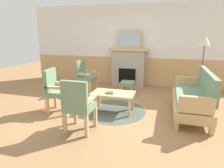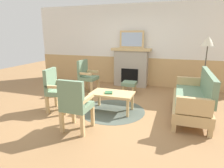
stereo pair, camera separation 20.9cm
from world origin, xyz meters
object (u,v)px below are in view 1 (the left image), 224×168
armchair_front_left (78,104)px  floor_lamp_by_couch (205,45)px  footstool (128,84)px  couch (193,97)px  book_on_table (109,93)px  framed_picture (129,39)px  armchair_near_fireplace (56,89)px  coffee_table (113,95)px  fireplace (128,67)px  armchair_by_window_left (85,75)px

armchair_front_left → floor_lamp_by_couch: bearing=49.0°
footstool → floor_lamp_by_couch: (2.01, 0.21, 1.17)m
couch → armchair_front_left: same height
book_on_table → footstool: bearing=85.5°
framed_picture → footstool: (0.17, -0.91, -1.28)m
framed_picture → armchair_near_fireplace: size_ratio=0.82×
couch → armchair_front_left: (-2.05, -1.38, 0.14)m
coffee_table → book_on_table: (-0.07, -0.07, 0.07)m
fireplace → footstool: (0.17, -0.91, -0.37)m
framed_picture → couch: bearing=-48.1°
armchair_by_window_left → armchair_near_fireplace: bearing=-90.7°
fireplace → floor_lamp_by_couch: (2.18, -0.70, 0.80)m
fireplace → armchair_by_window_left: 1.61m
armchair_near_fireplace → book_on_table: bearing=14.8°
couch → armchair_front_left: bearing=-146.0°
coffee_table → footstool: coffee_table is taller
book_on_table → floor_lamp_by_couch: 2.90m
footstool → fireplace: bearing=100.8°
framed_picture → book_on_table: (0.06, -2.40, -1.10)m
book_on_table → couch: bearing=10.7°
book_on_table → floor_lamp_by_couch: bearing=38.7°
couch → armchair_near_fireplace: bearing=-167.7°
coffee_table → armchair_near_fireplace: bearing=-163.0°
fireplace → footstool: size_ratio=3.25×
armchair_front_left → fireplace: bearing=86.6°
armchair_by_window_left → fireplace: bearing=47.5°
coffee_table → armchair_front_left: armchair_front_left is taller
footstool → armchair_near_fireplace: size_ratio=0.41×
footstool → coffee_table: bearing=-92.1°
footstool → armchair_front_left: 2.57m
fireplace → armchair_front_left: (-0.21, -3.44, -0.11)m
book_on_table → footstool: book_on_table is taller
framed_picture → armchair_front_left: bearing=-93.4°
framed_picture → footstool: 1.57m
armchair_front_left → footstool: bearing=81.5°
coffee_table → book_on_table: size_ratio=5.52×
coffee_table → footstool: bearing=87.9°
footstool → floor_lamp_by_couch: size_ratio=0.24×
book_on_table → footstool: 1.51m
armchair_near_fireplace → armchair_front_left: same height
couch → armchair_by_window_left: same height
fireplace → coffee_table: fireplace is taller
framed_picture → couch: framed_picture is taller
framed_picture → armchair_front_left: framed_picture is taller
couch → armchair_near_fireplace: same height
fireplace → footstool: bearing=-79.2°
couch → armchair_by_window_left: size_ratio=1.84×
framed_picture → coffee_table: (0.12, -2.33, -1.17)m
coffee_table → book_on_table: bearing=-133.8°
armchair_by_window_left → framed_picture: bearing=47.5°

